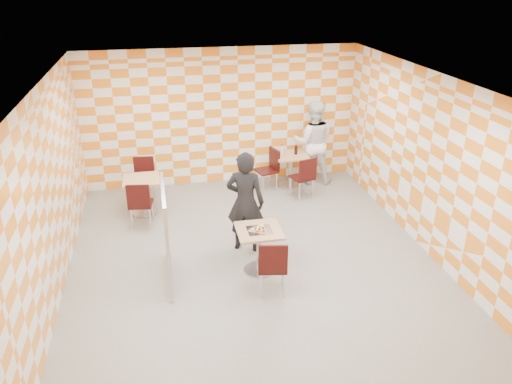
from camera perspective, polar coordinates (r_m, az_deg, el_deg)
The scene contains 15 objects.
room_shell at distance 8.29m, azimuth -1.15°, elevation 3.10°, with size 7.00×7.00×7.00m.
main_table at distance 7.94m, azimuth 0.36°, elevation -5.85°, with size 0.70×0.70×0.75m.
second_table at distance 11.08m, azimuth 3.99°, elevation 3.11°, with size 0.70×0.70×0.75m.
empty_table at distance 10.05m, azimuth -12.86°, elevation 0.25°, with size 0.70×0.70×0.75m.
chair_main_front at distance 7.34m, azimuth 1.91°, elevation -8.26°, with size 0.49×0.50×0.92m.
chair_second_front at distance 10.47m, azimuth 5.59°, elevation 1.98°, with size 0.53×0.54×0.92m.
chair_second_side at distance 10.89m, azimuth 1.62°, elevation 2.99°, with size 0.53×0.52×0.92m.
chair_empty_near at distance 9.47m, azimuth -13.13°, elevation -1.06°, with size 0.47×0.48×0.92m.
chair_empty_far at distance 10.63m, azimuth -12.65°, elevation 1.84°, with size 0.46×0.46×0.92m.
partition at distance 7.73m, azimuth -10.18°, elevation -4.75°, with size 0.08×1.38×1.55m.
man_dark at distance 8.39m, azimuth -1.22°, elevation -1.16°, with size 0.65×0.43×1.78m, color black.
man_white at distance 11.24m, azimuth 6.56°, elevation 5.67°, with size 0.92×0.71×1.89m, color white.
pizza_on_foil at distance 7.80m, azimuth 0.39°, elevation -4.26°, with size 0.40×0.40×0.04m.
sport_bottle at distance 11.06m, azimuth 2.96°, elevation 4.92°, with size 0.06×0.06×0.20m.
soda_bottle at distance 10.99m, azimuth 4.60°, elevation 4.83°, with size 0.07×0.07×0.23m.
Camera 1 is at (-1.38, -7.07, 4.48)m, focal length 35.00 mm.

